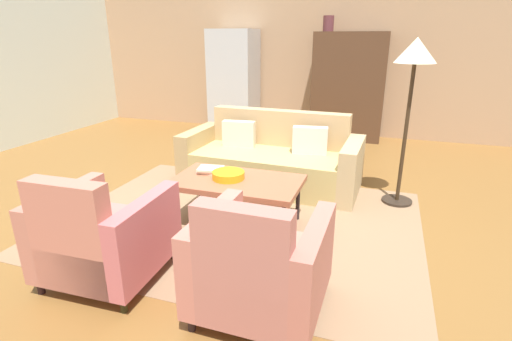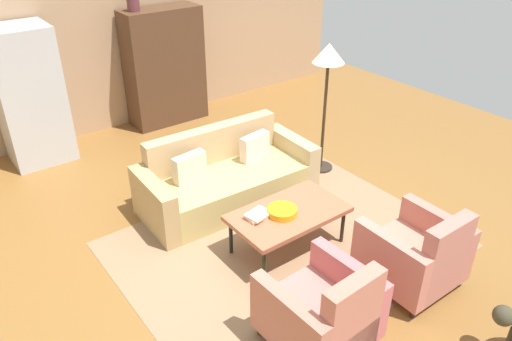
{
  "view_description": "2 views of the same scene",
  "coord_description": "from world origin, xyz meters",
  "px_view_note": "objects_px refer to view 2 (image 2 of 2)",
  "views": [
    {
      "loc": [
        1.39,
        -3.47,
        1.73
      ],
      "look_at": [
        0.28,
        -0.17,
        0.52
      ],
      "focal_mm": 27.16,
      "sensor_mm": 36.0,
      "label": 1
    },
    {
      "loc": [
        -2.65,
        -3.47,
        3.34
      ],
      "look_at": [
        0.1,
        0.19,
        0.72
      ],
      "focal_mm": 34.78,
      "sensor_mm": 36.0,
      "label": 2
    }
  ],
  "objects_px": {
    "coffee_table": "(288,215)",
    "floor_lamp": "(328,65)",
    "armchair_right": "(418,256)",
    "vase_tall": "(133,2)",
    "armchair_left": "(324,314)",
    "cabinet": "(165,67)",
    "refrigerator": "(29,96)",
    "couch": "(225,178)",
    "book_stack": "(258,215)",
    "fruit_bowl": "(282,211)"
  },
  "relations": [
    {
      "from": "armchair_right",
      "to": "cabinet",
      "type": "bearing_deg",
      "value": 90.68
    },
    {
      "from": "coffee_table",
      "to": "armchair_right",
      "type": "distance_m",
      "value": 1.31
    },
    {
      "from": "armchair_left",
      "to": "fruit_bowl",
      "type": "xyz_separation_m",
      "value": [
        0.51,
        1.17,
        0.15
      ]
    },
    {
      "from": "armchair_left",
      "to": "floor_lamp",
      "type": "height_order",
      "value": "floor_lamp"
    },
    {
      "from": "armchair_left",
      "to": "vase_tall",
      "type": "bearing_deg",
      "value": 78.81
    },
    {
      "from": "fruit_bowl",
      "to": "cabinet",
      "type": "distance_m",
      "value": 3.82
    },
    {
      "from": "couch",
      "to": "armchair_right",
      "type": "bearing_deg",
      "value": 106.34
    },
    {
      "from": "coffee_table",
      "to": "book_stack",
      "type": "xyz_separation_m",
      "value": [
        -0.31,
        0.1,
        0.07
      ]
    },
    {
      "from": "armchair_left",
      "to": "cabinet",
      "type": "relative_size",
      "value": 0.49
    },
    {
      "from": "armchair_right",
      "to": "coffee_table",
      "type": "bearing_deg",
      "value": 117.86
    },
    {
      "from": "cabinet",
      "to": "refrigerator",
      "type": "distance_m",
      "value": 2.07
    },
    {
      "from": "vase_tall",
      "to": "floor_lamp",
      "type": "relative_size",
      "value": 0.14
    },
    {
      "from": "cabinet",
      "to": "floor_lamp",
      "type": "xyz_separation_m",
      "value": [
        0.87,
        -2.69,
        0.54
      ]
    },
    {
      "from": "vase_tall",
      "to": "fruit_bowl",
      "type": "bearing_deg",
      "value": -94.32
    },
    {
      "from": "armchair_left",
      "to": "floor_lamp",
      "type": "bearing_deg",
      "value": 44.9
    },
    {
      "from": "coffee_table",
      "to": "cabinet",
      "type": "relative_size",
      "value": 0.67
    },
    {
      "from": "vase_tall",
      "to": "book_stack",
      "type": "bearing_deg",
      "value": -98.01
    },
    {
      "from": "couch",
      "to": "cabinet",
      "type": "relative_size",
      "value": 1.18
    },
    {
      "from": "couch",
      "to": "floor_lamp",
      "type": "relative_size",
      "value": 1.24
    },
    {
      "from": "coffee_table",
      "to": "armchair_right",
      "type": "xyz_separation_m",
      "value": [
        0.6,
        -1.17,
        -0.08
      ]
    },
    {
      "from": "armchair_left",
      "to": "cabinet",
      "type": "bearing_deg",
      "value": 74.34
    },
    {
      "from": "coffee_table",
      "to": "floor_lamp",
      "type": "distance_m",
      "value": 2.08
    },
    {
      "from": "couch",
      "to": "vase_tall",
      "type": "relative_size",
      "value": 8.56
    },
    {
      "from": "couch",
      "to": "refrigerator",
      "type": "relative_size",
      "value": 1.15
    },
    {
      "from": "armchair_right",
      "to": "refrigerator",
      "type": "relative_size",
      "value": 0.48
    },
    {
      "from": "armchair_left",
      "to": "cabinet",
      "type": "height_order",
      "value": "cabinet"
    },
    {
      "from": "armchair_right",
      "to": "refrigerator",
      "type": "bearing_deg",
      "value": 113.96
    },
    {
      "from": "cabinet",
      "to": "floor_lamp",
      "type": "height_order",
      "value": "cabinet"
    },
    {
      "from": "couch",
      "to": "armchair_left",
      "type": "height_order",
      "value": "armchair_left"
    },
    {
      "from": "floor_lamp",
      "to": "refrigerator",
      "type": "bearing_deg",
      "value": 138.63
    },
    {
      "from": "floor_lamp",
      "to": "armchair_right",
      "type": "bearing_deg",
      "value": -111.56
    },
    {
      "from": "armchair_left",
      "to": "book_stack",
      "type": "height_order",
      "value": "armchair_left"
    },
    {
      "from": "book_stack",
      "to": "armchair_right",
      "type": "bearing_deg",
      "value": -54.23
    },
    {
      "from": "armchair_right",
      "to": "cabinet",
      "type": "relative_size",
      "value": 0.49
    },
    {
      "from": "refrigerator",
      "to": "armchair_left",
      "type": "bearing_deg",
      "value": -79.73
    },
    {
      "from": "coffee_table",
      "to": "floor_lamp",
      "type": "height_order",
      "value": "floor_lamp"
    },
    {
      "from": "armchair_right",
      "to": "vase_tall",
      "type": "xyz_separation_m",
      "value": [
        -0.4,
        4.9,
        1.58
      ]
    },
    {
      "from": "book_stack",
      "to": "refrigerator",
      "type": "distance_m",
      "value": 3.74
    },
    {
      "from": "refrigerator",
      "to": "floor_lamp",
      "type": "height_order",
      "value": "refrigerator"
    },
    {
      "from": "fruit_bowl",
      "to": "book_stack",
      "type": "distance_m",
      "value": 0.25
    },
    {
      "from": "couch",
      "to": "fruit_bowl",
      "type": "bearing_deg",
      "value": 87.92
    },
    {
      "from": "couch",
      "to": "coffee_table",
      "type": "height_order",
      "value": "couch"
    },
    {
      "from": "couch",
      "to": "floor_lamp",
      "type": "xyz_separation_m",
      "value": [
        1.47,
        -0.14,
        1.16
      ]
    },
    {
      "from": "cabinet",
      "to": "refrigerator",
      "type": "bearing_deg",
      "value": -177.1
    },
    {
      "from": "fruit_bowl",
      "to": "cabinet",
      "type": "xyz_separation_m",
      "value": [
        0.68,
        3.74,
        0.41
      ]
    },
    {
      "from": "armchair_left",
      "to": "vase_tall",
      "type": "distance_m",
      "value": 5.21
    },
    {
      "from": "couch",
      "to": "armchair_left",
      "type": "xyz_separation_m",
      "value": [
        -0.6,
        -2.35,
        0.06
      ]
    },
    {
      "from": "cabinet",
      "to": "coffee_table",
      "type": "bearing_deg",
      "value": -99.09
    },
    {
      "from": "armchair_right",
      "to": "couch",
      "type": "bearing_deg",
      "value": 104.88
    },
    {
      "from": "coffee_table",
      "to": "fruit_bowl",
      "type": "height_order",
      "value": "fruit_bowl"
    }
  ]
}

